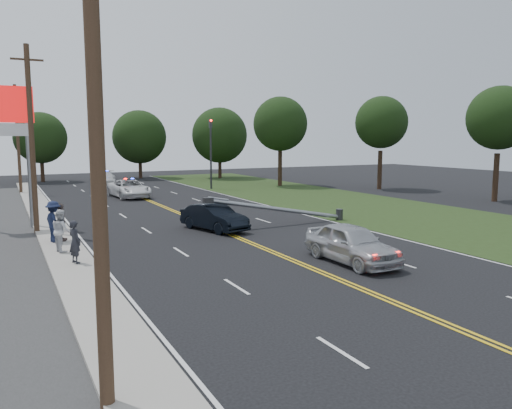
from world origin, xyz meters
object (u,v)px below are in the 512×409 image
utility_pole_mid (32,139)px  utility_pole_near (97,140)px  utility_pole_far (18,139)px  bystander_c (54,222)px  bystander_d (61,222)px  fallen_streetlight (286,210)px  bystander_b (61,231)px  traffic_signal (211,147)px  crashed_sedan (214,217)px  emergency_b (105,179)px  pylon_sign (3,122)px  bystander_a (75,242)px  waiting_sedan (352,243)px  emergency_a (129,189)px

utility_pole_mid → utility_pole_near: bearing=-90.0°
utility_pole_far → bystander_c: (0.58, -25.61, -3.96)m
utility_pole_near → bystander_d: (0.91, 16.48, -4.03)m
fallen_streetlight → bystander_b: bystander_b is taller
utility_pole_near → utility_pole_mid: 20.00m
bystander_d → traffic_signal: bearing=-19.0°
crashed_sedan → bystander_d: (-8.00, 0.15, 0.31)m
utility_pole_near → emergency_b: utility_pole_near is taller
pylon_sign → utility_pole_mid: 2.55m
fallen_streetlight → emergency_b: (-5.04, 29.93, -0.13)m
bystander_a → utility_pole_far: bearing=-21.9°
fallen_streetlight → waiting_sedan: size_ratio=1.96×
crashed_sedan → utility_pole_far: bearing=92.8°
waiting_sedan → bystander_a: size_ratio=2.73×
utility_pole_mid → bystander_c: (0.58, -3.61, -3.96)m
emergency_b → crashed_sedan: bearing=-76.4°
fallen_streetlight → bystander_c: bearing=178.3°
utility_pole_far → bystander_d: 25.85m
pylon_sign → bystander_b: size_ratio=4.25×
fallen_streetlight → utility_pole_near: size_ratio=0.94×
traffic_signal → utility_pole_mid: utility_pole_mid is taller
bystander_c → bystander_d: 0.36m
waiting_sedan → emergency_b: 39.11m
emergency_b → waiting_sedan: bearing=-73.3°
fallen_streetlight → waiting_sedan: (-2.20, -9.07, -0.11)m
waiting_sedan → emergency_b: waiting_sedan is taller
bystander_a → utility_pole_mid: bearing=-17.4°
fallen_streetlight → bystander_a: size_ratio=5.36×
emergency_a → bystander_a: size_ratio=3.21×
traffic_signal → utility_pole_mid: size_ratio=0.70×
traffic_signal → fallen_streetlight: bearing=-100.6°
emergency_a → bystander_a: bearing=-113.1°
emergency_b → bystander_d: (-7.43, -29.45, 0.26)m
bystander_d → utility_pole_mid: bearing=33.2°
bystander_b → bystander_a: bearing=173.8°
fallen_streetlight → traffic_signal: bearing=79.4°
utility_pole_near → bystander_d: size_ratio=5.37×
traffic_signal → bystander_c: traffic_signal is taller
emergency_b → pylon_sign: bearing=-99.5°
pylon_sign → bystander_b: bearing=-76.1°
pylon_sign → emergency_b: (9.65, 23.93, -5.21)m
traffic_signal → bystander_b: bearing=-125.1°
traffic_signal → bystander_d: size_ratio=3.79×
emergency_b → bystander_b: 32.78m
utility_pole_mid → emergency_a: utility_pole_mid is taller
pylon_sign → emergency_b: bearing=68.0°
waiting_sedan → bystander_c: 14.21m
crashed_sedan → waiting_sedan: (2.27, -9.40, 0.07)m
crashed_sedan → bystander_b: (-8.25, -2.27, 0.32)m
crashed_sedan → emergency_a: size_ratio=0.80×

